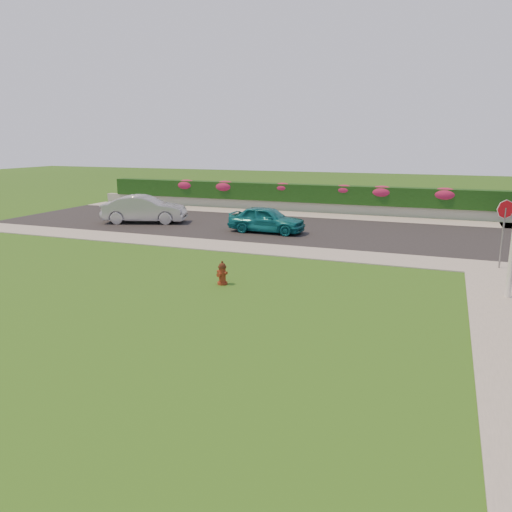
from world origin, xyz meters
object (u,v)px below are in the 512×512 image
at_px(sedan_teal, 267,219).
at_px(sedan_silver, 145,209).
at_px(stop_sign, 505,218).
at_px(fire_hydrant, 222,273).

relative_size(sedan_teal, sedan_silver, 0.84).
xyz_separation_m(sedan_silver, stop_sign, (17.13, -3.99, 1.03)).
xyz_separation_m(fire_hydrant, sedan_silver, (-8.85, 9.20, 0.42)).
distance_m(fire_hydrant, stop_sign, 9.89).
height_order(sedan_silver, stop_sign, stop_sign).
bearing_deg(sedan_teal, stop_sign, -107.67).
xyz_separation_m(fire_hydrant, sedan_teal, (-1.69, 8.82, 0.32)).
bearing_deg(sedan_silver, sedan_teal, -112.14).
bearing_deg(stop_sign, sedan_silver, 157.90).
relative_size(fire_hydrant, stop_sign, 0.30).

